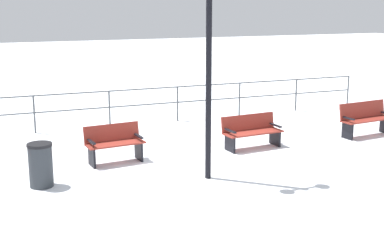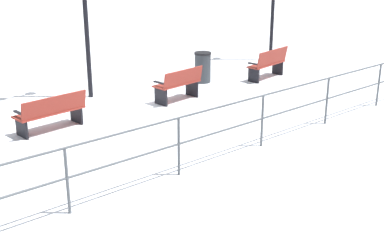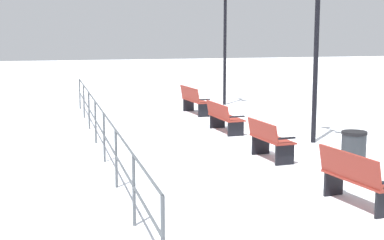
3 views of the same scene
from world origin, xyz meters
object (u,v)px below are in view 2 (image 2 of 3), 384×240
object	(u,v)px
bench_nearest	(269,63)
trash_bin	(203,67)
bench_second	(179,84)
bench_third	(51,112)

from	to	relation	value
bench_nearest	trash_bin	distance (m)	2.08
bench_second	trash_bin	xyz separation A→B (m)	(1.08, -1.79, -0.00)
bench_nearest	trash_bin	bearing A→B (deg)	52.29
bench_nearest	bench_third	size ratio (longest dim) A/B	0.98
bench_third	trash_bin	world-z (taller)	trash_bin
bench_nearest	bench_second	bearing A→B (deg)	82.42
bench_second	trash_bin	size ratio (longest dim) A/B	1.53
bench_nearest	bench_second	distance (m)	3.61
trash_bin	bench_third	bearing A→B (deg)	100.87
bench_second	bench_nearest	bearing A→B (deg)	-94.57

